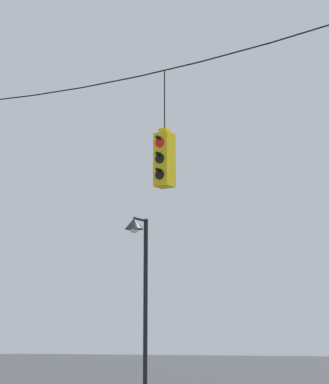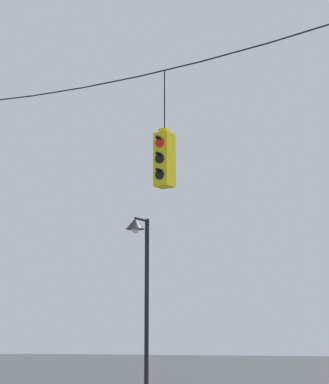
# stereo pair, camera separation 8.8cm
# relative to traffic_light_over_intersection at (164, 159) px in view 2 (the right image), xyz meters

# --- Properties ---
(span_wire) EXTENTS (10.95, 0.03, 0.33)m
(span_wire) POSITION_rel_traffic_light_over_intersection_xyz_m (0.10, 0.01, 2.04)
(span_wire) COLOR black
(traffic_light_over_intersection) EXTENTS (0.34, 0.46, 2.53)m
(traffic_light_over_intersection) POSITION_rel_traffic_light_over_intersection_xyz_m (0.00, 0.00, 0.00)
(traffic_light_over_intersection) COLOR yellow
(street_lamp) EXTENTS (0.51, 0.88, 5.14)m
(street_lamp) POSITION_rel_traffic_light_over_intersection_xyz_m (-3.51, 4.12, -1.56)
(street_lamp) COLOR black
(street_lamp) RESTS_ON ground_plane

